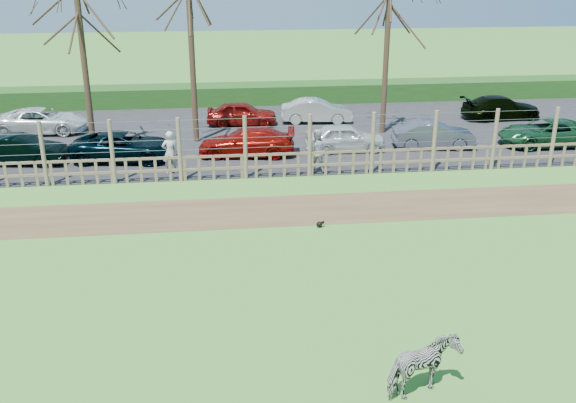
{
  "coord_description": "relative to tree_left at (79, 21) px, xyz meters",
  "views": [
    {
      "loc": [
        -1.16,
        -15.71,
        8.19
      ],
      "look_at": [
        1.0,
        2.5,
        1.1
      ],
      "focal_mm": 40.0,
      "sensor_mm": 36.0,
      "label": 1
    }
  ],
  "objects": [
    {
      "name": "car_5",
      "position": [
        15.1,
        -1.36,
        -4.98
      ],
      "size": [
        3.76,
        1.66,
        1.2
      ],
      "primitive_type": "imported",
      "rotation": [
        0.0,
        0.0,
        1.46
      ],
      "color": "#505463",
      "rests_on": "asphalt"
    },
    {
      "name": "car_11",
      "position": [
        10.64,
        3.9,
        -4.98
      ],
      "size": [
        3.76,
        1.65,
        1.2
      ],
      "primitive_type": "imported",
      "rotation": [
        0.0,
        0.0,
        1.46
      ],
      "color": "beige",
      "rests_on": "asphalt"
    },
    {
      "name": "car_6",
      "position": [
        20.32,
        -1.61,
        -4.98
      ],
      "size": [
        4.35,
        2.05,
        1.2
      ],
      "primitive_type": "imported",
      "rotation": [
        0.0,
        0.0,
        4.7
      ],
      "color": "#1A4F28",
      "rests_on": "asphalt"
    },
    {
      "name": "car_13",
      "position": [
        20.42,
        3.51,
        -4.98
      ],
      "size": [
        4.22,
        1.9,
        1.2
      ],
      "primitive_type": "imported",
      "rotation": [
        0.0,
        0.0,
        1.62
      ],
      "color": "black",
      "rests_on": "asphalt"
    },
    {
      "name": "visitor_b",
      "position": [
        9.34,
        -4.04,
        -4.71
      ],
      "size": [
        0.95,
        0.8,
        1.72
      ],
      "primitive_type": "imported",
      "rotation": [
        0.0,
        0.0,
        2.95
      ],
      "color": "silver",
      "rests_on": "asphalt"
    },
    {
      "name": "car_10",
      "position": [
        6.76,
        3.78,
        -4.98
      ],
      "size": [
        3.61,
        1.66,
        1.2
      ],
      "primitive_type": "imported",
      "rotation": [
        0.0,
        0.0,
        1.5
      ],
      "color": "maroon",
      "rests_on": "asphalt"
    },
    {
      "name": "car_8",
      "position": [
        -2.97,
        3.41,
        -4.98
      ],
      "size": [
        4.42,
        2.23,
        1.2
      ],
      "primitive_type": "imported",
      "rotation": [
        0.0,
        0.0,
        1.51
      ],
      "color": "white",
      "rests_on": "asphalt"
    },
    {
      "name": "car_1",
      "position": [
        -2.61,
        -1.63,
        -4.98
      ],
      "size": [
        3.77,
        1.71,
        1.2
      ],
      "primitive_type": "imported",
      "rotation": [
        0.0,
        0.0,
        1.45
      ],
      "color": "black",
      "rests_on": "asphalt"
    },
    {
      "name": "fence",
      "position": [
        6.5,
        -4.5,
        -4.81
      ],
      "size": [
        30.16,
        0.16,
        2.5
      ],
      "color": "brown",
      "rests_on": "ground"
    },
    {
      "name": "car_3",
      "position": [
        6.7,
        -1.55,
        -4.98
      ],
      "size": [
        4.3,
        2.15,
        1.2
      ],
      "primitive_type": "imported",
      "rotation": [
        0.0,
        0.0,
        4.6
      ],
      "color": "#900E08",
      "rests_on": "asphalt"
    },
    {
      "name": "crow",
      "position": [
        8.58,
        -9.57,
        -5.51
      ],
      "size": [
        0.26,
        0.19,
        0.21
      ],
      "color": "black",
      "rests_on": "ground"
    },
    {
      "name": "tree_mid",
      "position": [
        4.5,
        1.0,
        -0.75
      ],
      "size": [
        4.8,
        4.8,
        6.83
      ],
      "color": "#3D2B1E",
      "rests_on": "ground"
    },
    {
      "name": "car_4",
      "position": [
        11.08,
        -1.32,
        -4.98
      ],
      "size": [
        3.53,
        1.44,
        1.2
      ],
      "primitive_type": "imported",
      "rotation": [
        0.0,
        0.0,
        1.56
      ],
      "color": "silver",
      "rests_on": "asphalt"
    },
    {
      "name": "dirt_strip",
      "position": [
        6.5,
        -8.0,
        -5.61
      ],
      "size": [
        34.0,
        2.8,
        0.01
      ],
      "primitive_type": "cube",
      "color": "brown",
      "rests_on": "ground"
    },
    {
      "name": "zebra",
      "position": [
        9.21,
        -18.06,
        -4.98
      ],
      "size": [
        1.64,
        1.23,
        1.26
      ],
      "primitive_type": "imported",
      "rotation": [
        0.0,
        0.0,
        1.99
      ],
      "color": "gray",
      "rests_on": "ground"
    },
    {
      "name": "tree_right",
      "position": [
        13.5,
        1.5,
        -0.37
      ],
      "size": [
        4.8,
        4.8,
        7.35
      ],
      "color": "#3D2B1E",
      "rests_on": "ground"
    },
    {
      "name": "asphalt",
      "position": [
        6.5,
        2.0,
        -5.6
      ],
      "size": [
        44.0,
        13.0,
        0.04
      ],
      "primitive_type": "cube",
      "color": "#232326",
      "rests_on": "ground"
    },
    {
      "name": "hedge",
      "position": [
        6.5,
        9.0,
        -5.07
      ],
      "size": [
        46.0,
        2.0,
        1.1
      ],
      "primitive_type": "cube",
      "color": "#1E4716",
      "rests_on": "ground"
    },
    {
      "name": "ground",
      "position": [
        6.5,
        -12.5,
        -5.62
      ],
      "size": [
        120.0,
        120.0,
        0.0
      ],
      "primitive_type": "plane",
      "color": "#63A844",
      "rests_on": "ground"
    },
    {
      "name": "tree_left",
      "position": [
        0.0,
        0.0,
        0.0
      ],
      "size": [
        4.8,
        4.8,
        7.88
      ],
      "color": "#3D2B1E",
      "rests_on": "ground"
    },
    {
      "name": "visitor_a",
      "position": [
        3.58,
        -3.62,
        -4.71
      ],
      "size": [
        0.72,
        0.58,
        1.72
      ],
      "primitive_type": "imported",
      "rotation": [
        0.0,
        0.0,
        3.44
      ],
      "color": "#BBB2B1",
      "rests_on": "asphalt"
    },
    {
      "name": "car_2",
      "position": [
        1.52,
        -1.63,
        -4.98
      ],
      "size": [
        4.54,
        2.53,
        1.2
      ],
      "primitive_type": "imported",
      "rotation": [
        0.0,
        0.0,
        1.44
      ],
      "color": "black",
      "rests_on": "asphalt"
    }
  ]
}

